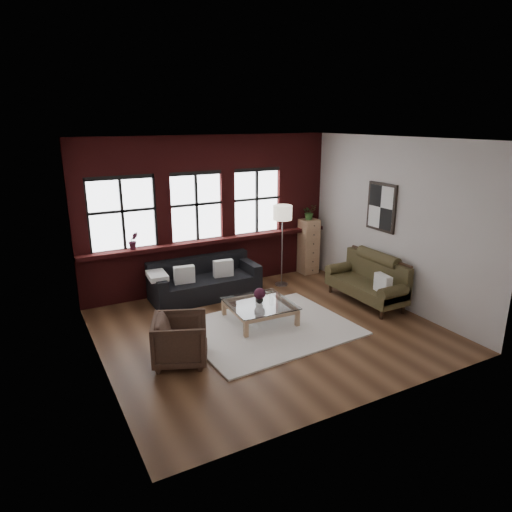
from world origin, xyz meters
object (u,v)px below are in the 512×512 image
dark_sofa (205,279)px  armchair (180,340)px  vase (260,299)px  vintage_settee (366,280)px  floor_lamp (282,243)px  drawer_chest (308,246)px  coffee_table (260,312)px

dark_sofa → armchair: size_ratio=2.77×
dark_sofa → vase: dark_sofa is taller
vintage_settee → dark_sofa: bearing=146.5°
vase → armchair: bearing=-158.2°
vintage_settee → floor_lamp: (-0.94, 1.63, 0.49)m
armchair → vase: armchair is taller
vintage_settee → armchair: bearing=-173.0°
vintage_settee → vase: size_ratio=13.14×
armchair → floor_lamp: 3.76m
vintage_settee → vase: 2.28m
vase → drawer_chest: size_ratio=0.11×
dark_sofa → drawer_chest: (2.73, 0.31, 0.25)m
armchair → coffee_table: size_ratio=0.72×
dark_sofa → vintage_settee: (2.68, -1.77, 0.08)m
armchair → vase: bearing=-45.7°
armchair → drawer_chest: size_ratio=0.62×
dark_sofa → vintage_settee: 3.21m
armchair → drawer_chest: 4.80m
armchair → coffee_table: 1.86m
dark_sofa → coffee_table: size_ratio=1.98×
floor_lamp → vase: bearing=-132.9°
dark_sofa → drawer_chest: drawer_chest is taller
vintage_settee → drawer_chest: drawer_chest is taller
coffee_table → floor_lamp: bearing=47.1°
vintage_settee → coffee_table: 2.30m
drawer_chest → floor_lamp: bearing=-155.6°
dark_sofa → armchair: bearing=-120.2°
vintage_settee → coffee_table: vintage_settee is taller
dark_sofa → coffee_table: dark_sofa is taller
coffee_table → vase: bearing=0.0°
vintage_settee → armchair: vintage_settee is taller
coffee_table → vase: vase is taller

